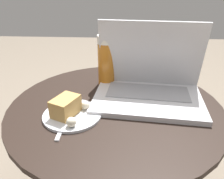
{
  "coord_description": "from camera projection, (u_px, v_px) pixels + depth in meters",
  "views": [
    {
      "loc": [
        0.03,
        -0.65,
        0.87
      ],
      "look_at": [
        -0.01,
        -0.03,
        0.56
      ],
      "focal_mm": 35.0,
      "sensor_mm": 36.0,
      "label": 1
    }
  ],
  "objects": [
    {
      "name": "fork",
      "position": [
        66.0,
        119.0,
        0.67
      ],
      "size": [
        0.03,
        0.18,
        0.01
      ],
      "color": "#B2B2B7",
      "rests_on": "table"
    },
    {
      "name": "snack_plate",
      "position": [
        70.0,
        111.0,
        0.67
      ],
      "size": [
        0.18,
        0.18,
        0.06
      ],
      "color": "silver",
      "rests_on": "table"
    },
    {
      "name": "laptop",
      "position": [
        148.0,
        84.0,
        0.77
      ],
      "size": [
        0.4,
        0.29,
        0.26
      ],
      "color": "silver",
      "rests_on": "table"
    },
    {
      "name": "beer_glass",
      "position": [
        106.0,
        61.0,
        0.85
      ],
      "size": [
        0.07,
        0.07,
        0.2
      ],
      "color": "#C6701E",
      "rests_on": "table"
    },
    {
      "name": "table",
      "position": [
        115.0,
        133.0,
        0.81
      ],
      "size": [
        0.72,
        0.72,
        0.49
      ],
      "color": "black",
      "rests_on": "ground_plane"
    }
  ]
}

